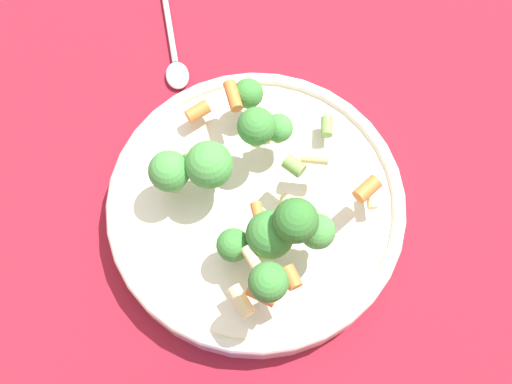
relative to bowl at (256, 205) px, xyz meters
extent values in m
plane|color=maroon|center=(0.00, 0.00, -0.02)|extent=(3.00, 3.00, 0.00)
cylinder|color=beige|center=(0.00, 0.00, 0.00)|extent=(0.29, 0.29, 0.03)
torus|color=beige|center=(0.00, 0.00, 0.01)|extent=(0.29, 0.29, 0.01)
cylinder|color=#8CB766|center=(0.00, -0.06, 0.03)|extent=(0.01, 0.01, 0.02)
sphere|color=#3D8438|center=(0.00, -0.06, 0.05)|extent=(0.03, 0.03, 0.03)
cylinder|color=#8CB766|center=(-0.08, -0.02, 0.03)|extent=(0.01, 0.01, 0.02)
sphere|color=#479342|center=(-0.08, -0.02, 0.06)|extent=(0.04, 0.04, 0.04)
cylinder|color=#8CB766|center=(-0.04, 0.09, 0.03)|extent=(0.01, 0.01, 0.01)
sphere|color=#3D8438|center=(-0.04, 0.09, 0.05)|extent=(0.03, 0.03, 0.03)
cylinder|color=#8CB766|center=(0.04, -0.09, 0.07)|extent=(0.01, 0.01, 0.02)
sphere|color=#3D8438|center=(0.04, -0.09, 0.09)|extent=(0.03, 0.03, 0.03)
cylinder|color=#8CB766|center=(0.03, -0.04, 0.03)|extent=(0.02, 0.02, 0.02)
sphere|color=#3D8438|center=(0.03, -0.04, 0.06)|extent=(0.04, 0.04, 0.04)
cylinder|color=#8CB766|center=(-0.05, 0.00, 0.03)|extent=(0.02, 0.02, 0.02)
sphere|color=#479342|center=(-0.05, 0.00, 0.06)|extent=(0.04, 0.04, 0.04)
cylinder|color=#8CB766|center=(0.07, -0.03, 0.04)|extent=(0.01, 0.01, 0.02)
sphere|color=#479342|center=(0.07, -0.03, 0.06)|extent=(0.03, 0.03, 0.03)
cylinder|color=#8CB766|center=(0.05, -0.03, 0.06)|extent=(0.01, 0.01, 0.02)
sphere|color=#33722D|center=(0.05, -0.03, 0.09)|extent=(0.04, 0.04, 0.04)
cylinder|color=#8CB766|center=(-0.02, 0.05, 0.05)|extent=(0.01, 0.01, 0.02)
sphere|color=#3D8438|center=(-0.02, 0.05, 0.07)|extent=(0.04, 0.04, 0.04)
cylinder|color=#8CB766|center=(0.00, 0.06, 0.04)|extent=(0.01, 0.01, 0.01)
sphere|color=#479342|center=(0.00, 0.06, 0.05)|extent=(0.03, 0.03, 0.03)
cylinder|color=beige|center=(-0.01, 0.05, 0.05)|extent=(0.02, 0.02, 0.01)
cylinder|color=beige|center=(0.03, 0.01, 0.02)|extent=(0.02, 0.01, 0.01)
cylinder|color=orange|center=(0.01, -0.03, 0.07)|extent=(0.02, 0.02, 0.01)
cylinder|color=beige|center=(0.04, 0.04, 0.06)|extent=(0.03, 0.02, 0.01)
cylinder|color=orange|center=(0.04, -0.09, 0.05)|extent=(0.03, 0.02, 0.01)
cylinder|color=orange|center=(0.10, 0.03, 0.05)|extent=(0.02, 0.03, 0.01)
cylinder|color=beige|center=(0.02, -0.07, 0.06)|extent=(0.03, 0.03, 0.01)
cylinder|color=#729E4C|center=(0.03, 0.03, 0.06)|extent=(0.02, 0.02, 0.01)
cylinder|color=orange|center=(-0.09, 0.06, 0.03)|extent=(0.03, 0.03, 0.01)
cylinder|color=beige|center=(0.10, 0.03, 0.03)|extent=(0.02, 0.02, 0.01)
cylinder|color=orange|center=(-0.05, 0.08, 0.06)|extent=(0.03, 0.03, 0.01)
cylinder|color=orange|center=(0.06, -0.07, 0.07)|extent=(0.02, 0.02, 0.01)
cylinder|color=#729E4C|center=(0.04, 0.09, 0.03)|extent=(0.02, 0.02, 0.01)
cylinder|color=beige|center=(0.02, -0.10, 0.04)|extent=(0.03, 0.03, 0.01)
cylinder|color=beige|center=(-0.06, 0.00, 0.07)|extent=(0.03, 0.02, 0.01)
cylinder|color=silver|center=(-0.18, 0.20, -0.02)|extent=(0.08, 0.12, 0.01)
ellipsoid|color=silver|center=(-0.14, 0.12, -0.02)|extent=(0.04, 0.04, 0.01)
camera|label=1|loc=(0.07, -0.20, 0.56)|focal=42.00mm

